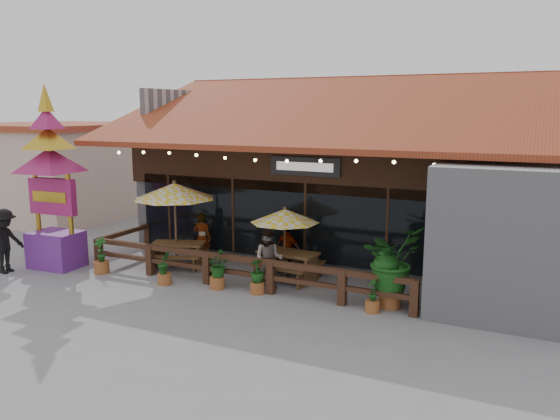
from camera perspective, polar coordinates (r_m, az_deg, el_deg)
The scene contains 19 objects.
ground at distance 14.99m, azimuth 1.62°, elevation -8.43°, with size 100.00×100.00×0.00m, color gray.
restaurant_building at distance 20.52m, azimuth 9.80°, elevation 2.88°, with size 15.50×14.73×6.09m.
patio_railing at distance 15.59m, azimuth -6.40°, elevation -5.38°, with size 10.00×2.60×0.92m.
neighbor_building at distance 28.22m, azimuth -22.04°, elevation 4.15°, with size 8.40×8.40×4.22m.
umbrella_left at distance 17.11m, azimuth -10.97°, elevation 1.91°, with size 2.99×2.99×2.72m.
umbrella_right at distance 15.56m, azimuth 0.50°, elevation -0.65°, with size 2.57×2.57×2.13m.
picnic_table_left at distance 17.36m, azimuth -10.59°, elevation -4.17°, with size 1.98×1.85×0.77m.
picnic_table_right at distance 15.81m, azimuth 0.86°, elevation -5.31°, with size 1.83×1.62×0.83m.
thai_sign_tower at distance 17.99m, azimuth -22.89°, elevation 4.35°, with size 2.35×2.35×6.05m.
tropical_plant at distance 13.73m, azimuth 11.59°, elevation -5.23°, with size 1.85×1.94×2.08m.
diner_a at distance 17.70m, azimuth -8.13°, elevation -2.88°, with size 0.59×0.39×1.61m, color #331E10.
diner_b at distance 14.98m, azimuth -1.20°, elevation -5.15°, with size 0.80×0.62×1.64m, color #331E10.
diner_c at distance 16.44m, azimuth 0.84°, elevation -4.08°, with size 0.85×0.35×1.45m, color #331E10.
pedestrian at distance 18.31m, azimuth -26.81°, elevation -2.91°, with size 1.26×0.72×1.95m, color black.
planter_a at distance 17.30m, azimuth -18.19°, elevation -4.79°, with size 0.45×0.45×1.10m.
planter_b at distance 15.74m, azimuth -12.00°, elevation -6.09°, with size 0.41×0.44×0.96m.
planter_c at distance 15.10m, azimuth -6.60°, elevation -6.05°, with size 0.82×0.79×1.03m.
planter_d at distance 14.65m, azimuth -2.38°, elevation -6.98°, with size 0.51×0.51×0.96m.
planter_e at distance 13.56m, azimuth 9.65°, elevation -8.99°, with size 0.36×0.37×0.88m.
Camera 1 is at (5.70, -13.00, 4.84)m, focal length 35.00 mm.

